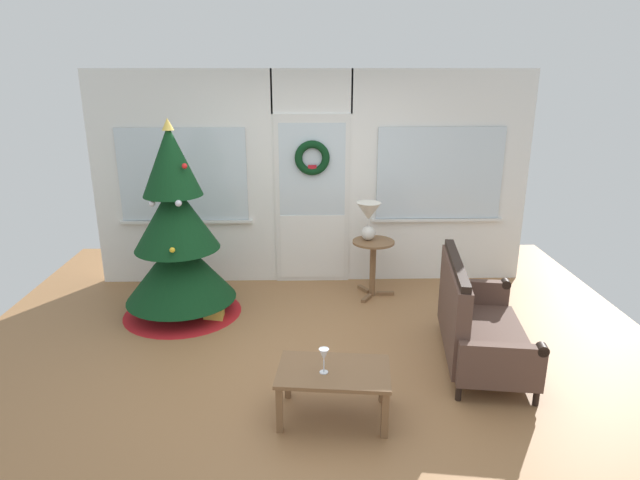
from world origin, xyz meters
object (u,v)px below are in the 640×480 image
coffee_table (334,377)px  gift_box (214,311)px  settee_sofa (474,323)px  wine_glass (324,355)px  christmas_tree (177,242)px  table_lamp (369,216)px  side_table (373,257)px

coffee_table → gift_box: bearing=124.5°
settee_sofa → wine_glass: settee_sofa is taller
christmas_tree → settee_sofa: 3.08m
coffee_table → settee_sofa: bearing=31.5°
settee_sofa → gift_box: size_ratio=7.61×
gift_box → table_lamp: bearing=20.5°
side_table → gift_box: side_table is taller
side_table → table_lamp: bearing=146.3°
christmas_tree → wine_glass: size_ratio=10.70×
christmas_tree → table_lamp: size_ratio=4.74×
christmas_tree → coffee_table: size_ratio=2.34×
christmas_tree → coffee_table: bearing=-50.7°
side_table → table_lamp: (-0.06, 0.04, 0.48)m
coffee_table → gift_box: size_ratio=4.50×
settee_sofa → side_table: (-0.72, 1.51, 0.10)m
table_lamp → coffee_table: bearing=-102.4°
settee_sofa → side_table: 1.68m
settee_sofa → table_lamp: bearing=116.8°
settee_sofa → side_table: settee_sofa is taller
settee_sofa → gift_box: bearing=159.7°
christmas_tree → coffee_table: (1.55, -1.89, -0.47)m
settee_sofa → gift_box: 2.66m
christmas_tree → wine_glass: christmas_tree is taller
table_lamp → settee_sofa: bearing=-63.2°
coffee_table → gift_box: (-1.18, 1.71, -0.24)m
side_table → coffee_table: size_ratio=0.75×
side_table → wine_glass: side_table is taller
wine_glass → table_lamp: bearing=76.1°
settee_sofa → wine_glass: 1.62m
table_lamp → wine_glass: size_ratio=2.26×
table_lamp → coffee_table: (-0.52, -2.35, -0.61)m
side_table → wine_glass: (-0.65, -2.34, 0.06)m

